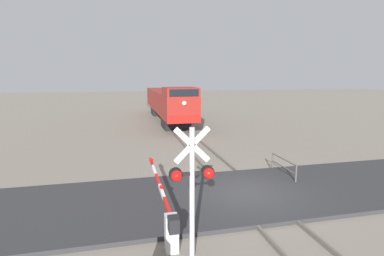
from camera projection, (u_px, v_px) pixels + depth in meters
The scene contains 8 objects.
ground_plane at pixel (245, 195), 12.44m from camera, with size 160.00×160.00×0.00m, color gray.
rail_track_left at pixel (229, 195), 12.26m from camera, with size 0.08×80.00×0.15m, color #59544C.
rail_track_right at pixel (261, 192), 12.59m from camera, with size 0.08×80.00×0.15m, color #59544C.
road_surface at pixel (245, 193), 12.42m from camera, with size 36.00×5.42×0.15m, color #2D2D30.
locomotive at pixel (168, 103), 32.11m from camera, with size 2.76×18.13×3.86m.
crossing_signal at pixel (192, 181), 7.68m from camera, with size 1.18×0.33×3.66m.
crossing_gate at pixel (166, 211), 9.30m from camera, with size 0.36×6.65×1.21m.
guard_railing at pixel (283, 165), 14.48m from camera, with size 0.08×2.26×0.95m.
Camera 1 is at (-4.84, -10.94, 4.92)m, focal length 28.10 mm.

